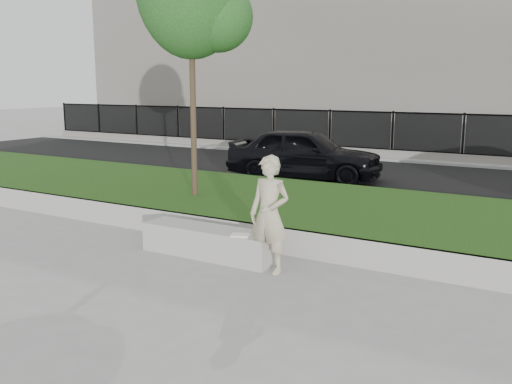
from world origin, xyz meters
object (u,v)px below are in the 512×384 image
Objects in this scene: book at (240,235)px; car_dark at (305,154)px; stone_bench at (209,242)px; man at (269,215)px.

car_dark reaches higher than book.
car_dark is at bearing 104.23° from stone_bench.
stone_bench is at bearing 173.59° from man.
book is at bearing -170.14° from car_dark.
book is 7.15m from car_dark.
man is 6.30× the size of book.
stone_bench is 0.70m from book.
man is at bearing -19.93° from book.
book is at bearing -13.92° from stone_bench.
man reaches higher than car_dark.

